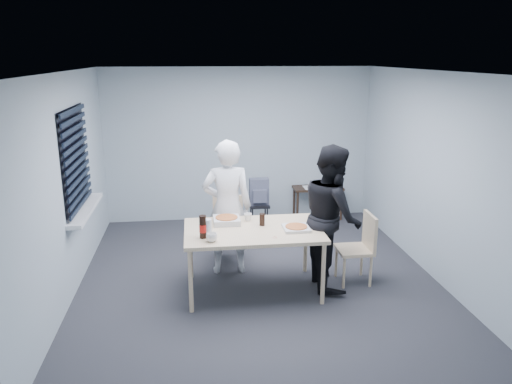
{
  "coord_description": "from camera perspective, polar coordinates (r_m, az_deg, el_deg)",
  "views": [
    {
      "loc": [
        -0.78,
        -5.88,
        2.79
      ],
      "look_at": [
        -0.01,
        0.1,
        1.12
      ],
      "focal_mm": 35.0,
      "sensor_mm": 36.0,
      "label": 1
    }
  ],
  "objects": [
    {
      "name": "mug_a",
      "position": [
        5.55,
        -5.08,
        -5.19
      ],
      "size": [
        0.17,
        0.17,
        0.1
      ],
      "primitive_type": "imported",
      "rotation": [
        0.0,
        0.0,
        0.52
      ],
      "color": "white",
      "rests_on": "dining_table"
    },
    {
      "name": "black_box",
      "position": [
        8.77,
        8.48,
        0.82
      ],
      "size": [
        0.15,
        0.12,
        0.06
      ],
      "primitive_type": "cube",
      "rotation": [
        0.0,
        0.0,
        0.22
      ],
      "color": "black",
      "rests_on": "side_table"
    },
    {
      "name": "room",
      "position": [
        6.57,
        -19.61,
        2.71
      ],
      "size": [
        5.0,
        5.0,
        5.0
      ],
      "color": "#333339",
      "rests_on": "ground"
    },
    {
      "name": "pizza_box_a",
      "position": [
        6.14,
        -3.38,
        -3.21
      ],
      "size": [
        0.32,
        0.32,
        0.08
      ],
      "rotation": [
        0.0,
        0.0,
        0.36
      ],
      "color": "silver",
      "rests_on": "dining_table"
    },
    {
      "name": "person_white",
      "position": [
        6.44,
        -3.3,
        -1.76
      ],
      "size": [
        0.65,
        0.42,
        1.77
      ],
      "primitive_type": "imported",
      "rotation": [
        0.0,
        0.0,
        3.14
      ],
      "color": "silver",
      "rests_on": "ground"
    },
    {
      "name": "plastic_cups",
      "position": [
        5.67,
        -5.52,
        -4.14
      ],
      "size": [
        0.1,
        0.1,
        0.21
      ],
      "primitive_type": "cylinder",
      "rotation": [
        0.0,
        0.0,
        -0.2
      ],
      "color": "silver",
      "rests_on": "dining_table"
    },
    {
      "name": "pizza_box_b",
      "position": [
        5.93,
        4.62,
        -4.1
      ],
      "size": [
        0.31,
        0.31,
        0.04
      ],
      "rotation": [
        0.0,
        0.0,
        0.01
      ],
      "color": "silver",
      "rests_on": "dining_table"
    },
    {
      "name": "backpack",
      "position": [
        8.01,
        0.36,
        0.0
      ],
      "size": [
        0.31,
        0.22,
        0.43
      ],
      "rotation": [
        0.0,
        0.0,
        0.29
      ],
      "color": "slate",
      "rests_on": "stool"
    },
    {
      "name": "soda_bottle",
      "position": [
        5.64,
        -6.09,
        -4.03
      ],
      "size": [
        0.08,
        0.08,
        0.26
      ],
      "rotation": [
        0.0,
        0.0,
        0.43
      ],
      "color": "black",
      "rests_on": "dining_table"
    },
    {
      "name": "papers",
      "position": [
        8.66,
        6.18,
        0.51
      ],
      "size": [
        0.24,
        0.31,
        0.0
      ],
      "primitive_type": "cube",
      "rotation": [
        0.0,
        0.0,
        0.09
      ],
      "color": "white",
      "rests_on": "side_table"
    },
    {
      "name": "stool",
      "position": [
        8.12,
        0.34,
        -2.14
      ],
      "size": [
        0.32,
        0.32,
        0.45
      ],
      "color": "black",
      "rests_on": "ground"
    },
    {
      "name": "rubber_band",
      "position": [
        5.67,
        2.16,
        -5.21
      ],
      "size": [
        0.05,
        0.05,
        0.0
      ],
      "primitive_type": "torus",
      "rotation": [
        0.0,
        0.0,
        0.06
      ],
      "color": "red",
      "rests_on": "dining_table"
    },
    {
      "name": "chair_right",
      "position": [
        6.39,
        11.91,
        -5.77
      ],
      "size": [
        0.42,
        0.42,
        0.89
      ],
      "color": "beige",
      "rests_on": "ground"
    },
    {
      "name": "mug_b",
      "position": [
        6.21,
        -0.93,
        -2.89
      ],
      "size": [
        0.1,
        0.1,
        0.09
      ],
      "primitive_type": "imported",
      "color": "white",
      "rests_on": "dining_table"
    },
    {
      "name": "side_table",
      "position": [
        8.74,
        7.08,
        0.06
      ],
      "size": [
        0.85,
        0.38,
        0.57
      ],
      "color": "#331F16",
      "rests_on": "ground"
    },
    {
      "name": "chair_far",
      "position": [
        6.97,
        -3.16,
        -3.63
      ],
      "size": [
        0.42,
        0.42,
        0.89
      ],
      "color": "beige",
      "rests_on": "ground"
    },
    {
      "name": "cola_glass",
      "position": [
        6.03,
        0.71,
        -3.17
      ],
      "size": [
        0.07,
        0.07,
        0.15
      ],
      "primitive_type": "cylinder",
      "rotation": [
        0.0,
        0.0,
        -0.01
      ],
      "color": "black",
      "rests_on": "dining_table"
    },
    {
      "name": "dining_table",
      "position": [
        5.95,
        -0.34,
        -4.78
      ],
      "size": [
        1.62,
        1.03,
        0.79
      ],
      "color": "beige",
      "rests_on": "ground"
    },
    {
      "name": "person_black",
      "position": [
        6.14,
        8.66,
        -2.79
      ],
      "size": [
        0.47,
        0.86,
        1.77
      ],
      "primitive_type": "imported",
      "rotation": [
        0.0,
        0.0,
        1.57
      ],
      "color": "black",
      "rests_on": "ground"
    }
  ]
}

